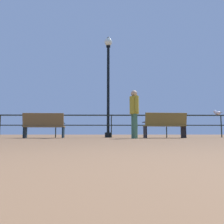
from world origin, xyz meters
TOP-DOWN VIEW (x-y plane):
  - ground_plane at (0.00, 0.00)m, footprint 60.00×60.00m
  - pier_railing at (0.00, 8.58)m, footprint 19.11×0.05m
  - bench_near_left at (-2.62, 7.66)m, footprint 1.56×0.63m
  - bench_near_right at (2.08, 7.65)m, footprint 1.67×0.78m
  - lamppost_center at (-0.14, 8.76)m, footprint 0.35×0.35m
  - person_by_bench at (0.80, 6.95)m, footprint 0.33×0.54m
  - seagull_on_rail at (4.63, 8.60)m, footprint 0.28×0.44m

SIDE VIEW (x-z plane):
  - ground_plane at x=0.00m, z-range 0.00..0.00m
  - bench_near_left at x=-2.62m, z-range 0.05..1.00m
  - bench_near_right at x=2.08m, z-range 0.06..1.03m
  - pier_railing at x=0.00m, z-range 0.24..1.23m
  - person_by_bench at x=0.80m, z-range 0.13..1.85m
  - seagull_on_rail at x=4.63m, z-range 0.97..1.19m
  - lamppost_center at x=-0.14m, z-range 0.39..4.99m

